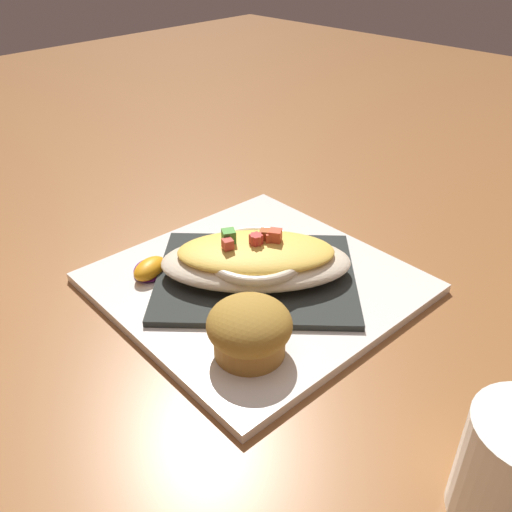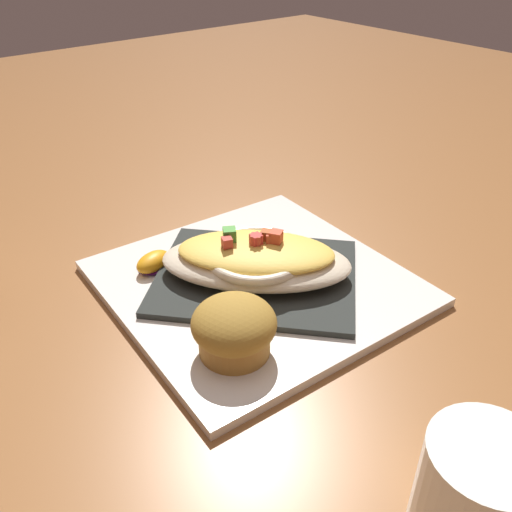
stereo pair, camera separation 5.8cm
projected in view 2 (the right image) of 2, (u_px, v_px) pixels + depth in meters
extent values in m
plane|color=brown|center=(256.00, 287.00, 0.61)|extent=(2.60, 2.60, 0.00)
cube|color=silver|center=(256.00, 283.00, 0.60)|extent=(0.32, 0.32, 0.01)
cube|color=#2A2E2B|center=(256.00, 276.00, 0.60)|extent=(0.27, 0.27, 0.01)
ellipsoid|color=beige|center=(256.00, 262.00, 0.59)|extent=(0.22, 0.22, 0.03)
torus|color=beige|center=(256.00, 254.00, 0.58)|extent=(0.16, 0.16, 0.01)
ellipsoid|color=#F1C44D|center=(256.00, 252.00, 0.58)|extent=(0.18, 0.18, 0.02)
cube|color=#CE4B2D|center=(270.00, 238.00, 0.58)|extent=(0.01, 0.01, 0.01)
cube|color=red|center=(260.00, 240.00, 0.57)|extent=(0.01, 0.01, 0.01)
cube|color=#CA403C|center=(276.00, 236.00, 0.58)|extent=(0.01, 0.01, 0.01)
cube|color=#D74C2F|center=(276.00, 237.00, 0.58)|extent=(0.02, 0.02, 0.01)
cube|color=#D44637|center=(257.00, 240.00, 0.57)|extent=(0.02, 0.02, 0.01)
cube|color=#C74234|center=(227.00, 242.00, 0.57)|extent=(0.01, 0.01, 0.01)
cube|color=#B15024|center=(268.00, 236.00, 0.58)|extent=(0.02, 0.02, 0.01)
cube|color=#4A9B39|center=(230.00, 234.00, 0.58)|extent=(0.02, 0.02, 0.01)
cylinder|color=#A97532|center=(234.00, 341.00, 0.50)|extent=(0.07, 0.07, 0.02)
ellipsoid|color=olive|center=(234.00, 323.00, 0.49)|extent=(0.08, 0.08, 0.04)
ellipsoid|color=#4C0F23|center=(234.00, 315.00, 0.48)|extent=(0.03, 0.03, 0.01)
ellipsoid|color=#551863|center=(154.00, 263.00, 0.62)|extent=(0.06, 0.06, 0.01)
ellipsoid|color=orange|center=(153.00, 262.00, 0.61)|extent=(0.04, 0.05, 0.02)
cylinder|color=white|center=(477.00, 497.00, 0.34)|extent=(0.08, 0.08, 0.09)
torus|color=white|center=(476.00, 440.00, 0.38)|extent=(0.04, 0.05, 0.05)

